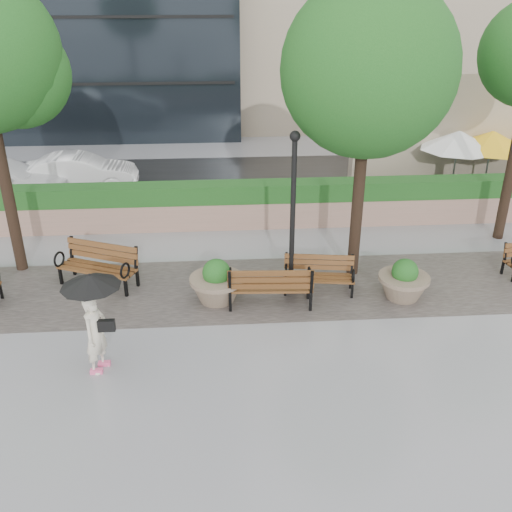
{
  "coord_description": "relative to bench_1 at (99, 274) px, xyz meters",
  "views": [
    {
      "loc": [
        -0.19,
        -9.08,
        6.69
      ],
      "look_at": [
        0.64,
        2.52,
        1.1
      ],
      "focal_mm": 40.0,
      "sensor_mm": 36.0,
      "label": 1
    }
  ],
  "objects": [
    {
      "name": "cafe_wall",
      "position": [
        12.62,
        6.56,
        1.69
      ],
      "size": [
        10.0,
        0.6,
        4.0
      ],
      "primitive_type": "cube",
      "color": "tan",
      "rests_on": "ground"
    },
    {
      "name": "lamppost",
      "position": [
        4.65,
        -0.4,
        1.37
      ],
      "size": [
        0.28,
        0.28,
        3.82
      ],
      "color": "black",
      "rests_on": "ground"
    },
    {
      "name": "hedge_wall",
      "position": [
        3.12,
        3.56,
        0.36
      ],
      "size": [
        24.0,
        0.8,
        1.35
      ],
      "color": "#A17868",
      "rests_on": "ground"
    },
    {
      "name": "car_right",
      "position": [
        -1.87,
        7.24,
        0.35
      ],
      "size": [
        4.03,
        1.59,
        1.3
      ],
      "primitive_type": "imported",
      "rotation": [
        0.0,
        0.0,
        1.63
      ],
      "color": "white",
      "rests_on": "ground"
    },
    {
      "name": "bench_2",
      "position": [
        4.06,
        -1.26,
        -0.0
      ],
      "size": [
        1.94,
        0.86,
        1.02
      ],
      "rotation": [
        0.0,
        0.0,
        3.09
      ],
      "color": "brown",
      "rests_on": "ground"
    },
    {
      "name": "pedestrian",
      "position": [
        0.61,
        -3.39,
        0.92
      ],
      "size": [
        1.09,
        1.09,
        2.01
      ],
      "rotation": [
        0.0,
        0.0,
        1.15
      ],
      "color": "beige",
      "rests_on": "ground"
    },
    {
      "name": "cafe_hedge",
      "position": [
        12.12,
        4.36,
        0.14
      ],
      "size": [
        8.0,
        0.5,
        0.9
      ],
      "primitive_type": "cube",
      "color": "#184617",
      "rests_on": "ground"
    },
    {
      "name": "planter_right",
      "position": [
        7.19,
        -1.14,
        0.08
      ],
      "size": [
        1.18,
        1.18,
        0.99
      ],
      "color": "#7F6B56",
      "rests_on": "ground"
    },
    {
      "name": "ground",
      "position": [
        3.12,
        -3.44,
        -0.31
      ],
      "size": [
        100.0,
        100.0,
        0.0
      ],
      "primitive_type": "plane",
      "color": "gray",
      "rests_on": "ground"
    },
    {
      "name": "planter_left",
      "position": [
        2.86,
        -0.96,
        0.1
      ],
      "size": [
        1.25,
        1.25,
        1.05
      ],
      "color": "#7F6B56",
      "rests_on": "ground"
    },
    {
      "name": "patio_umb_yellow_a",
      "position": [
        12.01,
        5.42,
        1.68
      ],
      "size": [
        2.5,
        2.5,
        2.3
      ],
      "color": "black",
      "rests_on": "ground"
    },
    {
      "name": "bench_3",
      "position": [
        5.27,
        -0.72,
        -0.04
      ],
      "size": [
        1.72,
        0.89,
        0.88
      ],
      "rotation": [
        0.0,
        0.0,
        -0.15
      ],
      "color": "brown",
      "rests_on": "ground"
    },
    {
      "name": "asphalt_street",
      "position": [
        3.12,
        7.56,
        -0.3
      ],
      "size": [
        40.0,
        7.0,
        0.0
      ],
      "primitive_type": "cube",
      "color": "black",
      "rests_on": "ground"
    },
    {
      "name": "cobble_strip",
      "position": [
        3.12,
        -0.44,
        -0.3
      ],
      "size": [
        28.0,
        3.2,
        0.01
      ],
      "primitive_type": "cube",
      "color": "#383330",
      "rests_on": "ground"
    },
    {
      "name": "patio_umb_white",
      "position": [
        10.92,
        5.51,
        1.68
      ],
      "size": [
        2.5,
        2.5,
        2.3
      ],
      "color": "black",
      "rests_on": "ground"
    },
    {
      "name": "bench_1",
      "position": [
        0.0,
        0.0,
        0.0
      ],
      "size": [
        2.05,
        1.46,
        1.03
      ],
      "rotation": [
        0.0,
        0.0,
        -0.41
      ],
      "color": "brown",
      "rests_on": "ground"
    },
    {
      "name": "tree_1",
      "position": [
        6.46,
        0.29,
        4.56
      ],
      "size": [
        3.91,
        3.9,
        6.94
      ],
      "color": "black",
      "rests_on": "ground"
    },
    {
      "name": "car_left",
      "position": [
        -4.29,
        6.6,
        0.36
      ],
      "size": [
        4.58,
        1.87,
        1.33
      ],
      "primitive_type": "imported",
      "rotation": [
        0.0,
        0.0,
        1.57
      ],
      "color": "white",
      "rests_on": "ground"
    }
  ]
}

